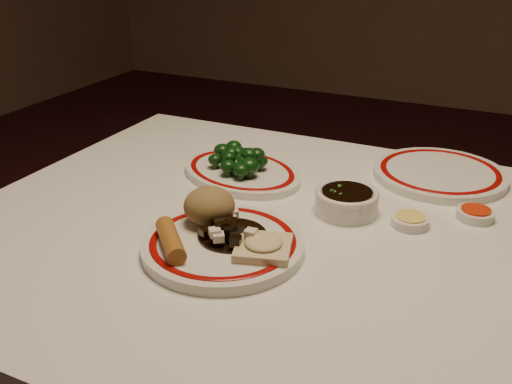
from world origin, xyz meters
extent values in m
cube|color=white|center=(0.00, 0.00, 0.73)|extent=(1.20, 0.90, 0.04)
cylinder|color=black|center=(-0.54, 0.39, 0.35)|extent=(0.06, 0.06, 0.71)
cylinder|color=silver|center=(-0.10, -0.11, 0.76)|extent=(0.31, 0.31, 0.02)
torus|color=#870907|center=(-0.10, -0.11, 0.77)|extent=(0.27, 0.27, 0.00)
ellipsoid|color=olive|center=(-0.15, -0.06, 0.80)|extent=(0.08, 0.08, 0.06)
cylinder|color=#A86C29|center=(-0.16, -0.16, 0.78)|extent=(0.09, 0.10, 0.03)
cube|color=beige|center=(-0.03, -0.11, 0.77)|extent=(0.10, 0.10, 0.01)
ellipsoid|color=beige|center=(-0.03, -0.11, 0.78)|extent=(0.06, 0.06, 0.02)
cylinder|color=black|center=(-0.10, -0.09, 0.77)|extent=(0.11, 0.11, 0.00)
cube|color=black|center=(-0.13, -0.11, 0.78)|extent=(0.03, 0.03, 0.02)
cube|color=black|center=(-0.09, -0.09, 0.78)|extent=(0.02, 0.02, 0.02)
cube|color=black|center=(-0.10, -0.08, 0.78)|extent=(0.03, 0.03, 0.02)
cube|color=black|center=(-0.09, -0.10, 0.78)|extent=(0.02, 0.02, 0.01)
cube|color=black|center=(-0.10, -0.11, 0.79)|extent=(0.03, 0.03, 0.02)
cube|color=black|center=(-0.10, -0.09, 0.78)|extent=(0.03, 0.03, 0.02)
cube|color=black|center=(-0.09, -0.11, 0.79)|extent=(0.03, 0.03, 0.02)
cube|color=black|center=(-0.10, -0.09, 0.79)|extent=(0.02, 0.02, 0.02)
cube|color=black|center=(-0.11, -0.08, 0.78)|extent=(0.02, 0.02, 0.02)
cube|color=black|center=(-0.07, -0.13, 0.78)|extent=(0.02, 0.02, 0.02)
cube|color=black|center=(-0.14, -0.08, 0.79)|extent=(0.02, 0.02, 0.02)
cube|color=black|center=(-0.13, -0.09, 0.78)|extent=(0.03, 0.03, 0.02)
cube|color=beige|center=(-0.06, -0.10, 0.79)|extent=(0.02, 0.02, 0.01)
cube|color=beige|center=(-0.11, -0.12, 0.79)|extent=(0.02, 0.02, 0.01)
cube|color=beige|center=(-0.10, -0.13, 0.79)|extent=(0.02, 0.02, 0.01)
cube|color=beige|center=(-0.11, -0.05, 0.79)|extent=(0.02, 0.02, 0.01)
cube|color=beige|center=(-0.11, -0.06, 0.78)|extent=(0.02, 0.02, 0.01)
torus|color=#870907|center=(-0.21, 0.17, 0.77)|extent=(0.30, 0.30, 0.00)
cylinder|color=#23471C|center=(-0.19, 0.16, 0.77)|extent=(0.01, 0.01, 0.02)
ellipsoid|color=black|center=(-0.19, 0.16, 0.79)|extent=(0.03, 0.03, 0.02)
cylinder|color=#23471C|center=(-0.21, 0.16, 0.77)|extent=(0.01, 0.01, 0.02)
ellipsoid|color=black|center=(-0.21, 0.16, 0.79)|extent=(0.03, 0.03, 0.02)
cylinder|color=#23471C|center=(-0.18, 0.14, 0.77)|extent=(0.01, 0.01, 0.01)
ellipsoid|color=black|center=(-0.18, 0.14, 0.79)|extent=(0.04, 0.04, 0.03)
cylinder|color=#23471C|center=(-0.18, 0.14, 0.77)|extent=(0.01, 0.01, 0.01)
ellipsoid|color=black|center=(-0.18, 0.14, 0.79)|extent=(0.03, 0.03, 0.02)
cylinder|color=#23471C|center=(-0.20, 0.18, 0.77)|extent=(0.01, 0.01, 0.02)
ellipsoid|color=black|center=(-0.20, 0.18, 0.79)|extent=(0.03, 0.03, 0.03)
cylinder|color=#23471C|center=(-0.21, 0.15, 0.77)|extent=(0.01, 0.01, 0.01)
ellipsoid|color=black|center=(-0.21, 0.15, 0.78)|extent=(0.03, 0.03, 0.02)
cylinder|color=#23471C|center=(-0.22, 0.20, 0.77)|extent=(0.01, 0.01, 0.01)
ellipsoid|color=black|center=(-0.22, 0.20, 0.78)|extent=(0.03, 0.03, 0.03)
cylinder|color=#23471C|center=(-0.17, 0.18, 0.77)|extent=(0.01, 0.01, 0.01)
ellipsoid|color=black|center=(-0.17, 0.18, 0.78)|extent=(0.03, 0.03, 0.02)
cylinder|color=#23471C|center=(-0.22, 0.15, 0.77)|extent=(0.01, 0.01, 0.01)
ellipsoid|color=black|center=(-0.22, 0.15, 0.79)|extent=(0.03, 0.03, 0.02)
cylinder|color=#23471C|center=(-0.20, 0.17, 0.77)|extent=(0.01, 0.01, 0.01)
ellipsoid|color=black|center=(-0.20, 0.17, 0.78)|extent=(0.03, 0.03, 0.02)
cylinder|color=#23471C|center=(-0.22, 0.13, 0.77)|extent=(0.01, 0.01, 0.01)
ellipsoid|color=black|center=(-0.22, 0.13, 0.79)|extent=(0.03, 0.03, 0.03)
cylinder|color=#23471C|center=(-0.21, 0.20, 0.77)|extent=(0.01, 0.01, 0.01)
ellipsoid|color=black|center=(-0.21, 0.20, 0.78)|extent=(0.04, 0.04, 0.03)
cylinder|color=#23471C|center=(-0.19, 0.16, 0.77)|extent=(0.01, 0.01, 0.01)
ellipsoid|color=black|center=(-0.19, 0.16, 0.78)|extent=(0.03, 0.03, 0.02)
cylinder|color=#23471C|center=(-0.19, 0.12, 0.77)|extent=(0.01, 0.01, 0.01)
ellipsoid|color=black|center=(-0.19, 0.12, 0.79)|extent=(0.03, 0.03, 0.03)
cylinder|color=#23471C|center=(-0.21, 0.17, 0.77)|extent=(0.01, 0.01, 0.01)
ellipsoid|color=black|center=(-0.21, 0.17, 0.79)|extent=(0.03, 0.03, 0.03)
cylinder|color=#23471C|center=(-0.23, 0.16, 0.77)|extent=(0.01, 0.01, 0.01)
ellipsoid|color=black|center=(-0.23, 0.16, 0.79)|extent=(0.03, 0.03, 0.03)
cylinder|color=#23471C|center=(-0.26, 0.15, 0.77)|extent=(0.01, 0.01, 0.01)
ellipsoid|color=black|center=(-0.26, 0.15, 0.78)|extent=(0.03, 0.03, 0.02)
cylinder|color=#23471C|center=(-0.21, 0.17, 0.77)|extent=(0.01, 0.01, 0.01)
ellipsoid|color=black|center=(-0.21, 0.17, 0.79)|extent=(0.03, 0.03, 0.02)
cylinder|color=#23471C|center=(-0.19, 0.13, 0.77)|extent=(0.01, 0.01, 0.01)
ellipsoid|color=black|center=(-0.19, 0.13, 0.79)|extent=(0.03, 0.03, 0.02)
cylinder|color=#23471C|center=(-0.19, 0.15, 0.77)|extent=(0.01, 0.01, 0.01)
ellipsoid|color=black|center=(-0.19, 0.15, 0.79)|extent=(0.04, 0.04, 0.03)
cylinder|color=#23471C|center=(-0.27, 0.19, 0.77)|extent=(0.01, 0.01, 0.01)
ellipsoid|color=black|center=(-0.27, 0.19, 0.79)|extent=(0.03, 0.03, 0.03)
ellipsoid|color=black|center=(-0.18, 0.18, 0.80)|extent=(0.03, 0.03, 0.03)
ellipsoid|color=black|center=(-0.23, 0.16, 0.80)|extent=(0.03, 0.03, 0.02)
ellipsoid|color=black|center=(-0.23, 0.19, 0.80)|extent=(0.03, 0.03, 0.03)
ellipsoid|color=black|center=(-0.19, 0.16, 0.80)|extent=(0.03, 0.03, 0.03)
ellipsoid|color=black|center=(-0.22, 0.14, 0.80)|extent=(0.03, 0.03, 0.02)
ellipsoid|color=black|center=(-0.22, 0.18, 0.80)|extent=(0.04, 0.04, 0.03)
ellipsoid|color=black|center=(-0.19, 0.17, 0.80)|extent=(0.03, 0.03, 0.02)
ellipsoid|color=black|center=(-0.19, 0.16, 0.80)|extent=(0.03, 0.03, 0.02)
cylinder|color=silver|center=(0.03, 0.10, 0.77)|extent=(0.11, 0.11, 0.04)
cylinder|color=black|center=(0.03, 0.10, 0.79)|extent=(0.09, 0.09, 0.00)
cylinder|color=silver|center=(0.24, 0.17, 0.76)|extent=(0.06, 0.06, 0.02)
cylinder|color=red|center=(0.24, 0.17, 0.77)|extent=(0.05, 0.05, 0.00)
cylinder|color=silver|center=(0.14, 0.10, 0.76)|extent=(0.06, 0.06, 0.02)
cylinder|color=#E9D060|center=(0.14, 0.10, 0.77)|extent=(0.05, 0.05, 0.00)
cylinder|color=silver|center=(0.16, 0.33, 0.76)|extent=(0.31, 0.31, 0.02)
torus|color=#870907|center=(0.16, 0.33, 0.77)|extent=(0.27, 0.27, 0.00)
camera|label=1|loc=(0.27, -0.78, 1.21)|focal=40.00mm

